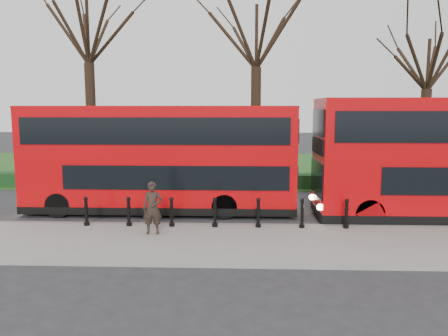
{
  "coord_description": "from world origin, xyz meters",
  "views": [
    {
      "loc": [
        1.11,
        -16.39,
        4.35
      ],
      "look_at": [
        0.46,
        0.5,
        2.0
      ],
      "focal_mm": 35.0,
      "sensor_mm": 36.0,
      "label": 1
    }
  ],
  "objects": [
    {
      "name": "ground",
      "position": [
        0.0,
        0.0,
        0.0
      ],
      "size": [
        120.0,
        120.0,
        0.0
      ],
      "primitive_type": "plane",
      "color": "#28282B",
      "rests_on": "ground"
    },
    {
      "name": "pavement",
      "position": [
        0.0,
        -3.0,
        0.07
      ],
      "size": [
        60.0,
        4.0,
        0.15
      ],
      "primitive_type": "cube",
      "color": "gray",
      "rests_on": "ground"
    },
    {
      "name": "kerb",
      "position": [
        0.0,
        -1.0,
        0.07
      ],
      "size": [
        60.0,
        0.25,
        0.16
      ],
      "primitive_type": "cube",
      "color": "slate",
      "rests_on": "ground"
    },
    {
      "name": "grass_verge",
      "position": [
        0.0,
        15.0,
        0.03
      ],
      "size": [
        60.0,
        18.0,
        0.06
      ],
      "primitive_type": "cube",
      "color": "#21511B",
      "rests_on": "ground"
    },
    {
      "name": "hedge",
      "position": [
        0.0,
        6.8,
        0.4
      ],
      "size": [
        60.0,
        0.9,
        0.8
      ],
      "primitive_type": "cube",
      "color": "black",
      "rests_on": "ground"
    },
    {
      "name": "yellow_line_outer",
      "position": [
        0.0,
        -0.7,
        0.01
      ],
      "size": [
        60.0,
        0.1,
        0.01
      ],
      "primitive_type": "cube",
      "color": "yellow",
      "rests_on": "ground"
    },
    {
      "name": "yellow_line_inner",
      "position": [
        0.0,
        -0.5,
        0.01
      ],
      "size": [
        60.0,
        0.1,
        0.01
      ],
      "primitive_type": "cube",
      "color": "yellow",
      "rests_on": "ground"
    },
    {
      "name": "tree_left",
      "position": [
        -8.0,
        10.0,
        9.26
      ],
      "size": [
        8.15,
        8.15,
        12.73
      ],
      "color": "black",
      "rests_on": "ground"
    },
    {
      "name": "tree_mid",
      "position": [
        2.0,
        10.0,
        8.88
      ],
      "size": [
        7.81,
        7.81,
        12.21
      ],
      "color": "black",
      "rests_on": "ground"
    },
    {
      "name": "tree_right",
      "position": [
        12.0,
        10.0,
        7.16
      ],
      "size": [
        6.31,
        6.31,
        9.87
      ],
      "color": "black",
      "rests_on": "ground"
    },
    {
      "name": "bollard_row",
      "position": [
        0.21,
        -1.35,
        0.65
      ],
      "size": [
        9.38,
        0.15,
        1.0
      ],
      "color": "black",
      "rests_on": "pavement"
    },
    {
      "name": "bus_lead",
      "position": [
        -2.22,
        1.39,
        2.22
      ],
      "size": [
        11.07,
        2.54,
        4.41
      ],
      "color": "#BB0509",
      "rests_on": "ground"
    },
    {
      "name": "pedestrian",
      "position": [
        -1.81,
        -2.31,
        1.03
      ],
      "size": [
        0.66,
        0.45,
        1.77
      ],
      "primitive_type": "imported",
      "rotation": [
        0.0,
        0.0,
        0.04
      ],
      "color": "black",
      "rests_on": "pavement"
    }
  ]
}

